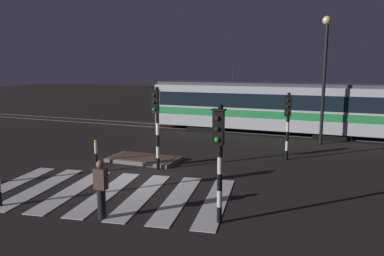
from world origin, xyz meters
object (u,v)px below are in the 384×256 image
object	(u,v)px
traffic_light_corner_near_right	(219,147)
pedestrian_waiting_at_kerb	(101,189)
bollard_island_edge	(96,152)
street_lamp_trackside_right	(325,65)
traffic_light_median_centre	(156,116)
traffic_light_corner_far_right	(288,116)
tram	(266,106)

from	to	relation	value
traffic_light_corner_near_right	pedestrian_waiting_at_kerb	size ratio (longest dim) A/B	1.93
bollard_island_edge	street_lamp_trackside_right	bearing A→B (deg)	41.42
traffic_light_median_centre	street_lamp_trackside_right	size ratio (longest dim) A/B	0.51
traffic_light_corner_far_right	traffic_light_corner_near_right	bearing A→B (deg)	-95.76
tram	bollard_island_edge	xyz separation A→B (m)	(-5.50, -10.69, -1.19)
street_lamp_trackside_right	bollard_island_edge	size ratio (longest dim) A/B	6.13
traffic_light_corner_near_right	street_lamp_trackside_right	world-z (taller)	street_lamp_trackside_right
traffic_light_corner_near_right	bollard_island_edge	xyz separation A→B (m)	(-6.92, 4.03, -1.61)
tram	bollard_island_edge	distance (m)	12.08
tram	pedestrian_waiting_at_kerb	distance (m)	15.70
pedestrian_waiting_at_kerb	street_lamp_trackside_right	bearing A→B (deg)	67.59
traffic_light_corner_near_right	pedestrian_waiting_at_kerb	distance (m)	3.56
traffic_light_corner_far_right	tram	xyz separation A→B (m)	(-2.21, 6.85, -0.31)
tram	pedestrian_waiting_at_kerb	world-z (taller)	tram
street_lamp_trackside_right	bollard_island_edge	xyz separation A→B (m)	(-9.01, -7.95, -3.79)
traffic_light_corner_near_right	traffic_light_corner_far_right	size ratio (longest dim) A/B	1.06
traffic_light_corner_near_right	bollard_island_edge	distance (m)	8.17
tram	traffic_light_corner_far_right	bearing A→B (deg)	-72.09
traffic_light_median_centre	pedestrian_waiting_at_kerb	size ratio (longest dim) A/B	2.02
traffic_light_median_centre	tram	size ratio (longest dim) A/B	0.23
tram	pedestrian_waiting_at_kerb	bearing A→B (deg)	-96.53
bollard_island_edge	tram	bearing A→B (deg)	62.76
traffic_light_median_centre	pedestrian_waiting_at_kerb	distance (m)	5.36
traffic_light_median_centre	traffic_light_corner_near_right	bearing A→B (deg)	-46.51
traffic_light_corner_far_right	tram	bearing A→B (deg)	107.91
street_lamp_trackside_right	pedestrian_waiting_at_kerb	xyz separation A→B (m)	(-5.29, -12.84, -3.47)
traffic_light_corner_far_right	bollard_island_edge	size ratio (longest dim) A/B	2.80
tram	traffic_light_median_centre	bearing A→B (deg)	-103.98
traffic_light_corner_near_right	traffic_light_median_centre	size ratio (longest dim) A/B	0.95
bollard_island_edge	traffic_light_corner_near_right	bearing A→B (deg)	-30.19
street_lamp_trackside_right	pedestrian_waiting_at_kerb	bearing A→B (deg)	-112.41
traffic_light_corner_near_right	tram	bearing A→B (deg)	95.52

